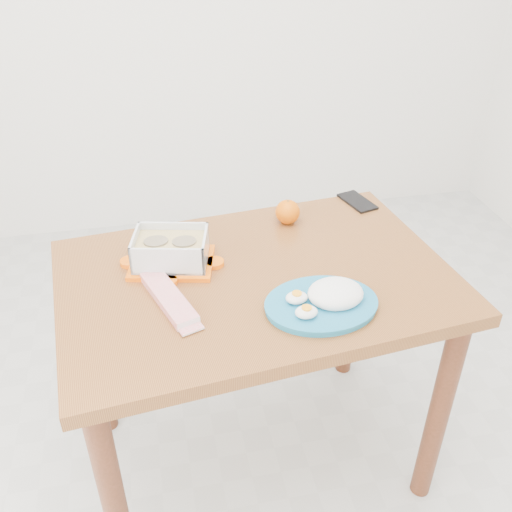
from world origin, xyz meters
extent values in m
plane|color=#B7B7B2|center=(0.00, 0.00, 0.00)|extent=(3.50, 3.50, 0.00)
cube|color=brown|center=(0.03, 0.08, 0.73)|extent=(1.11, 0.80, 0.04)
cylinder|color=#5F2A17|center=(-0.39, -0.25, 0.35)|extent=(0.06, 0.06, 0.71)
cylinder|color=#5F2A17|center=(0.52, -0.15, 0.35)|extent=(0.06, 0.06, 0.71)
cylinder|color=#5F2A17|center=(-0.46, 0.32, 0.35)|extent=(0.06, 0.06, 0.71)
cylinder|color=#5F2A17|center=(0.46, 0.42, 0.35)|extent=(0.06, 0.06, 0.71)
cube|color=#FF6507|center=(-0.19, 0.18, 0.76)|extent=(0.25, 0.21, 0.01)
cube|color=silver|center=(-0.19, 0.18, 0.80)|extent=(0.22, 0.18, 0.08)
cube|color=tan|center=(-0.19, 0.18, 0.80)|extent=(0.21, 0.16, 0.05)
cylinder|color=#827155|center=(-0.22, 0.19, 0.82)|extent=(0.08, 0.08, 0.02)
cylinder|color=#827155|center=(-0.15, 0.17, 0.82)|extent=(0.08, 0.08, 0.02)
sphere|color=orange|center=(0.18, 0.34, 0.79)|extent=(0.08, 0.08, 0.08)
cylinder|color=#1B6F97|center=(0.16, -0.09, 0.76)|extent=(0.29, 0.29, 0.02)
ellipsoid|color=white|center=(0.20, -0.08, 0.80)|extent=(0.14, 0.12, 0.06)
ellipsoid|color=white|center=(0.10, -0.07, 0.78)|extent=(0.06, 0.05, 0.03)
ellipsoid|color=white|center=(0.11, -0.13, 0.78)|extent=(0.06, 0.05, 0.03)
cube|color=red|center=(-0.21, 0.02, 0.76)|extent=(0.13, 0.25, 0.02)
cube|color=black|center=(0.44, 0.42, 0.75)|extent=(0.10, 0.15, 0.01)
camera|label=1|loc=(-0.22, -1.13, 1.63)|focal=40.00mm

